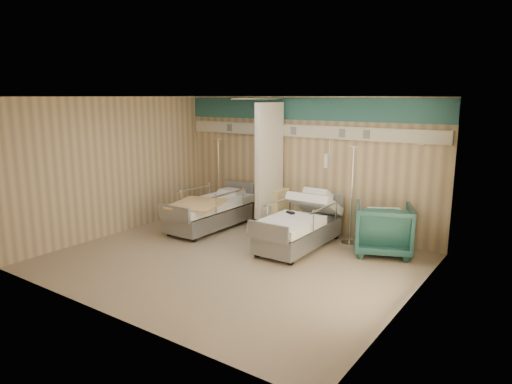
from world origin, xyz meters
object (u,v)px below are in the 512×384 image
Objects in this scene: visitor_armchair at (383,229)px; bed_left at (210,215)px; bed_right at (299,231)px; iv_stand_right at (350,224)px; bedside_cabinet at (273,208)px; iv_stand_left at (219,200)px.

bed_left is at bearing -13.27° from visitor_armchair.
iv_stand_right reaches higher than bed_right.
visitor_armchair is 0.53× the size of iv_stand_right.
bed_right is 2.54× the size of bedside_cabinet.
bedside_cabinet is at bearing 175.94° from iv_stand_right.
bed_right is 2.92m from iv_stand_left.
visitor_armchair is at bearing 23.27° from bed_right.
bed_right is at bearing -19.60° from iv_stand_left.
iv_stand_left is at bearing 176.53° from iv_stand_right.
visitor_armchair is at bearing -6.72° from bedside_cabinet.
bed_left is 1.39m from bedside_cabinet.
bed_right is at bearing -132.14° from iv_stand_right.
iv_stand_right is (2.90, 0.77, 0.07)m from bed_left.
iv_stand_right reaches higher than visitor_armchair.
bed_right is 2.14× the size of visitor_armchair.
bed_left is 1.17× the size of iv_stand_left.
bed_left is at bearing -60.83° from iv_stand_left.
bed_right is at bearing 0.53° from visitor_armchair.
iv_stand_right is at bearing -4.06° from bedside_cabinet.
bedside_cabinet is at bearing -29.46° from visitor_armchair.
iv_stand_left is at bearing 177.21° from bedside_cabinet.
iv_stand_left reaches higher than bed_right.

